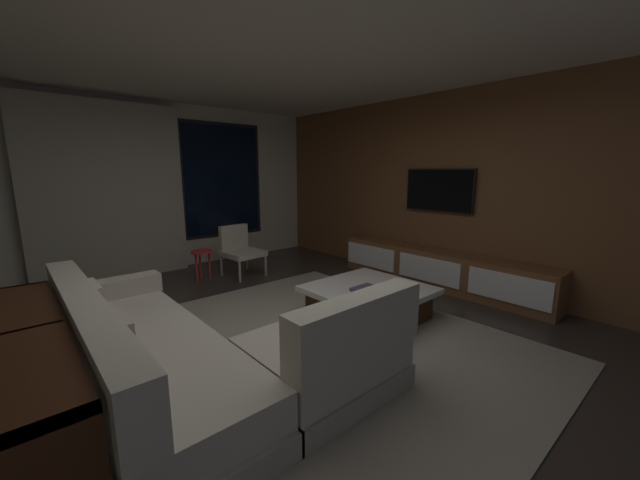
% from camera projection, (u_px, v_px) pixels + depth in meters
% --- Properties ---
extents(floor, '(9.20, 9.20, 0.00)m').
position_uv_depth(floor, '(281.00, 353.00, 3.24)').
color(floor, '#332B26').
extents(back_wall_with_window, '(6.60, 0.30, 2.70)m').
position_uv_depth(back_wall_with_window, '(142.00, 189.00, 5.61)').
color(back_wall_with_window, beige).
rests_on(back_wall_with_window, floor).
extents(media_wall, '(0.12, 7.80, 2.70)m').
position_uv_depth(media_wall, '(459.00, 191.00, 4.97)').
color(media_wall, brown).
rests_on(media_wall, floor).
extents(ceiling, '(8.20, 8.20, 0.00)m').
position_uv_depth(ceiling, '(273.00, 27.00, 2.73)').
color(ceiling, beige).
extents(area_rug, '(3.20, 3.80, 0.01)m').
position_uv_depth(area_rug, '(317.00, 344.00, 3.39)').
color(area_rug, gray).
rests_on(area_rug, floor).
extents(sectional_couch, '(1.98, 2.50, 0.82)m').
position_uv_depth(sectional_couch, '(194.00, 357.00, 2.60)').
color(sectional_couch, '#A49C8C').
rests_on(sectional_couch, floor).
extents(coffee_table, '(1.16, 1.16, 0.36)m').
position_uv_depth(coffee_table, '(368.00, 302.00, 3.98)').
color(coffee_table, '#3E1F10').
rests_on(coffee_table, floor).
extents(book_stack_on_coffee_table, '(0.28, 0.19, 0.05)m').
position_uv_depth(book_stack_on_coffee_table, '(365.00, 290.00, 3.78)').
color(book_stack_on_coffee_table, green).
rests_on(book_stack_on_coffee_table, coffee_table).
extents(accent_chair_near_window, '(0.59, 0.61, 0.78)m').
position_uv_depth(accent_chair_near_window, '(240.00, 248.00, 5.61)').
color(accent_chair_near_window, '#B2ADA0').
rests_on(accent_chair_near_window, floor).
extents(side_stool, '(0.32, 0.32, 0.46)m').
position_uv_depth(side_stool, '(202.00, 256.00, 5.32)').
color(side_stool, red).
rests_on(side_stool, floor).
extents(media_console, '(0.46, 3.10, 0.52)m').
position_uv_depth(media_console, '(440.00, 270.00, 5.03)').
color(media_console, brown).
rests_on(media_console, floor).
extents(mounted_tv, '(0.05, 1.04, 0.60)m').
position_uv_depth(mounted_tv, '(439.00, 190.00, 5.09)').
color(mounted_tv, black).
extents(console_table_behind_couch, '(0.40, 2.10, 0.74)m').
position_uv_depth(console_table_behind_couch, '(30.00, 382.00, 2.08)').
color(console_table_behind_couch, '#3E1F10').
rests_on(console_table_behind_couch, floor).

